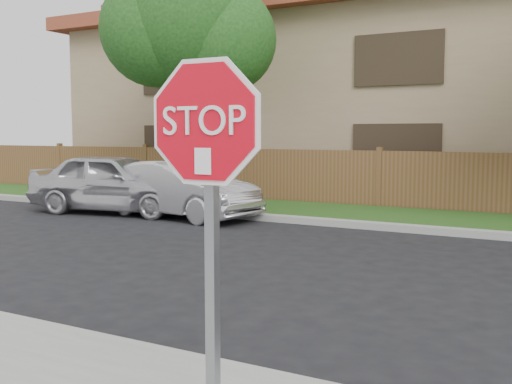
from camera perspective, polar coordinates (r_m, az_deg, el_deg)
The scene contains 4 objects.
tree_left at distance 17.32m, azimuth -6.60°, elevation 16.07°, with size 4.80×3.90×7.78m.
stop_sign at distance 3.44m, azimuth -4.66°, elevation 1.31°, with size 1.01×0.13×2.55m.
sedan_far_left at distance 15.97m, azimuth -13.14°, elevation 0.86°, with size 1.86×4.63×1.58m, color silver.
sedan_left at distance 14.83m, azimuth -7.25°, elevation 0.25°, with size 1.48×4.23×1.39m, color silver.
Camera 1 is at (0.84, -4.34, 2.09)m, focal length 42.00 mm.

